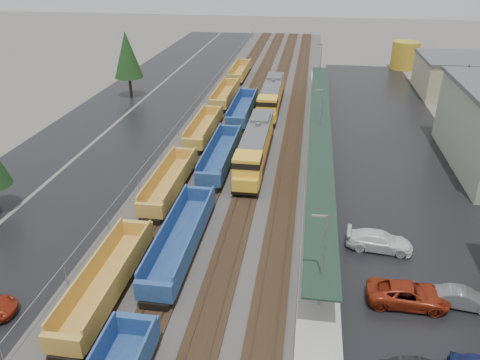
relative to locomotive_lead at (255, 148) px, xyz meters
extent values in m
cube|color=#302D2B|center=(-2.00, 15.82, -2.26)|extent=(20.00, 160.00, 0.08)
cube|color=black|center=(-8.00, 15.82, -2.15)|extent=(2.60, 160.00, 0.15)
cube|color=#473326|center=(-8.72, 15.82, -2.04)|extent=(0.08, 160.00, 0.07)
cube|color=#473326|center=(-7.28, 15.82, -2.04)|extent=(0.08, 160.00, 0.07)
cube|color=black|center=(-4.00, 15.82, -2.15)|extent=(2.60, 160.00, 0.15)
cube|color=#473326|center=(-4.72, 15.82, -2.04)|extent=(0.08, 160.00, 0.07)
cube|color=#473326|center=(-3.28, 15.82, -2.04)|extent=(0.08, 160.00, 0.07)
cube|color=black|center=(0.00, 15.82, -2.15)|extent=(2.60, 160.00, 0.15)
cube|color=#473326|center=(-0.72, 15.82, -2.04)|extent=(0.08, 160.00, 0.07)
cube|color=#473326|center=(0.72, 15.82, -2.04)|extent=(0.08, 160.00, 0.07)
cube|color=black|center=(4.00, 15.82, -2.15)|extent=(2.60, 160.00, 0.15)
cube|color=#473326|center=(3.28, 15.82, -2.04)|extent=(0.08, 160.00, 0.07)
cube|color=#473326|center=(4.72, 15.82, -2.04)|extent=(0.08, 160.00, 0.07)
cube|color=black|center=(-17.00, 15.82, -2.29)|extent=(10.00, 160.00, 0.02)
cube|color=black|center=(-27.00, 15.82, -2.29)|extent=(9.00, 160.00, 0.02)
cube|color=black|center=(17.00, 5.82, -2.29)|extent=(16.00, 100.00, 0.02)
cube|color=#9E9B93|center=(7.50, 5.82, -1.95)|extent=(3.00, 80.00, 0.70)
cylinder|color=gray|center=(7.50, -19.18, -0.40)|extent=(0.16, 0.16, 2.40)
cylinder|color=gray|center=(7.50, -4.18, -0.40)|extent=(0.16, 0.16, 2.40)
cylinder|color=gray|center=(7.50, 10.82, -0.40)|extent=(0.16, 0.16, 2.40)
cylinder|color=gray|center=(7.50, 25.82, -0.40)|extent=(0.16, 0.16, 2.40)
cylinder|color=gray|center=(7.50, 40.82, -0.40)|extent=(0.16, 0.16, 2.40)
cube|color=#192D22|center=(7.50, 5.82, 0.90)|extent=(2.60, 65.00, 0.15)
cylinder|color=gray|center=(7.50, -24.18, 1.70)|extent=(0.12, 0.12, 8.00)
cube|color=gray|center=(7.00, -24.18, 5.60)|extent=(1.00, 0.15, 0.12)
cylinder|color=gray|center=(7.50, 5.82, 1.70)|extent=(0.12, 0.12, 8.00)
cube|color=gray|center=(7.00, 5.82, 5.60)|extent=(1.00, 0.15, 0.12)
cylinder|color=gray|center=(7.50, 35.82, 1.70)|extent=(0.12, 0.12, 8.00)
cube|color=gray|center=(7.00, 35.82, 5.60)|extent=(1.00, 0.15, 0.12)
cylinder|color=gray|center=(-11.50, -32.18, -1.30)|extent=(0.08, 0.08, 2.00)
cylinder|color=gray|center=(-11.50, -24.18, -1.30)|extent=(0.08, 0.08, 2.00)
cylinder|color=gray|center=(-11.50, -16.18, -1.30)|extent=(0.08, 0.08, 2.00)
cylinder|color=gray|center=(-11.50, -8.18, -1.30)|extent=(0.08, 0.08, 2.00)
cylinder|color=gray|center=(-11.50, -0.18, -1.30)|extent=(0.08, 0.08, 2.00)
cylinder|color=gray|center=(-11.50, 7.82, -1.30)|extent=(0.08, 0.08, 2.00)
cylinder|color=gray|center=(-11.50, 15.82, -1.30)|extent=(0.08, 0.08, 2.00)
cylinder|color=gray|center=(-11.50, 23.82, -1.30)|extent=(0.08, 0.08, 2.00)
cylinder|color=gray|center=(-11.50, 31.82, -1.30)|extent=(0.08, 0.08, 2.00)
cylinder|color=gray|center=(-11.50, 39.82, -1.30)|extent=(0.08, 0.08, 2.00)
cylinder|color=gray|center=(-11.50, 47.82, -1.30)|extent=(0.08, 0.08, 2.00)
cylinder|color=gray|center=(-11.50, 55.82, -1.30)|extent=(0.08, 0.08, 2.00)
cylinder|color=gray|center=(-11.50, 63.82, -1.30)|extent=(0.08, 0.08, 2.00)
cylinder|color=gray|center=(-11.50, 71.82, -1.30)|extent=(0.08, 0.08, 2.00)
cylinder|color=gray|center=(-11.50, 79.82, -1.30)|extent=(0.08, 0.08, 2.00)
cylinder|color=gray|center=(-11.50, 87.82, -1.30)|extent=(0.08, 0.08, 2.00)
cube|color=gray|center=(-11.50, 15.82, -0.30)|extent=(0.05, 160.00, 0.05)
cube|color=gray|center=(34.00, 35.82, 0.70)|extent=(18.00, 14.00, 6.00)
cube|color=#59595B|center=(34.00, 35.82, 3.95)|extent=(18.36, 14.28, 0.50)
ellipsoid|color=#51634D|center=(-32.00, 155.82, -2.30)|extent=(154.00, 110.00, 19.80)
ellipsoid|color=#51634D|center=(38.00, 165.82, -2.30)|extent=(196.00, 140.00, 25.20)
cylinder|color=#332316|center=(-25.00, 25.82, -0.65)|extent=(0.50, 0.50, 3.30)
cone|color=black|center=(-25.00, 25.82, 4.85)|extent=(4.84, 4.84, 7.70)
cylinder|color=#332316|center=(26.00, 13.82, -0.80)|extent=(0.50, 0.50, 3.00)
cone|color=black|center=(26.00, 13.82, 4.20)|extent=(4.40, 4.40, 7.00)
cube|color=black|center=(0.00, 0.67, -1.48)|extent=(2.83, 18.85, 0.38)
cube|color=yellow|center=(0.00, 1.61, 0.12)|extent=(2.64, 15.08, 2.83)
cube|color=yellow|center=(0.00, -6.68, 0.31)|extent=(2.83, 3.02, 3.20)
cube|color=black|center=(0.00, -6.68, 1.25)|extent=(2.87, 3.06, 0.66)
cube|color=yellow|center=(0.00, -8.38, -0.63)|extent=(2.64, 0.94, 1.32)
cube|color=#59595B|center=(0.00, 1.61, 1.63)|extent=(2.69, 15.08, 0.33)
cube|color=maroon|center=(-1.34, 1.61, -1.01)|extent=(0.04, 15.08, 0.33)
cube|color=maroon|center=(1.34, 1.61, -1.01)|extent=(0.04, 15.08, 0.33)
cube|color=black|center=(0.00, 0.67, -1.86)|extent=(2.07, 5.65, 0.57)
cube|color=black|center=(0.00, -5.93, -1.76)|extent=(2.26, 3.77, 0.47)
cube|color=black|center=(0.00, 7.26, -1.76)|extent=(2.26, 3.77, 0.47)
cylinder|color=#59595B|center=(0.00, 2.55, 1.91)|extent=(0.66, 0.66, 0.47)
cube|color=#59595B|center=(0.00, 5.38, 1.86)|extent=(2.26, 3.77, 0.47)
cube|color=black|center=(0.00, 21.67, -1.48)|extent=(2.83, 18.85, 0.38)
cube|color=yellow|center=(0.00, 22.61, 0.12)|extent=(2.64, 15.08, 2.83)
cube|color=yellow|center=(0.00, 14.32, 0.31)|extent=(2.83, 3.02, 3.20)
cube|color=black|center=(0.00, 14.32, 1.25)|extent=(2.87, 3.06, 0.66)
cube|color=yellow|center=(0.00, 12.62, -0.63)|extent=(2.64, 0.94, 1.32)
cube|color=#59595B|center=(0.00, 22.61, 1.63)|extent=(2.69, 15.08, 0.33)
cube|color=maroon|center=(-1.34, 22.61, -1.01)|extent=(0.04, 15.08, 0.33)
cube|color=maroon|center=(1.34, 22.61, -1.01)|extent=(0.04, 15.08, 0.33)
cube|color=black|center=(0.00, 21.67, -1.86)|extent=(2.07, 5.65, 0.57)
cube|color=black|center=(0.00, 15.07, -1.76)|extent=(2.26, 3.77, 0.47)
cube|color=black|center=(0.00, 28.26, -1.76)|extent=(2.26, 3.77, 0.47)
cylinder|color=#59595B|center=(0.00, 23.55, 1.91)|extent=(0.66, 0.66, 0.47)
cube|color=#59595B|center=(0.00, 26.38, 1.86)|extent=(2.26, 3.77, 0.47)
cube|color=gold|center=(-8.00, -24.55, -1.44)|extent=(2.65, 12.89, 0.25)
cube|color=gold|center=(-9.27, -24.55, -0.52)|extent=(0.15, 12.89, 1.84)
cube|color=gold|center=(-6.73, -24.55, -0.52)|extent=(0.15, 12.89, 1.84)
cube|color=gold|center=(-8.00, -31.20, -0.73)|extent=(2.65, 0.51, 1.43)
cube|color=gold|center=(-8.00, -17.90, -0.73)|extent=(2.65, 0.51, 1.43)
cube|color=black|center=(-8.00, -30.49, -1.75)|extent=(2.04, 2.24, 0.51)
cube|color=black|center=(-8.00, -18.62, -1.75)|extent=(2.04, 2.24, 0.51)
cube|color=gold|center=(-8.00, -8.09, -1.44)|extent=(2.65, 12.89, 0.25)
cube|color=gold|center=(-9.27, -8.09, -0.52)|extent=(0.15, 12.89, 1.84)
cube|color=gold|center=(-6.73, -8.09, -0.52)|extent=(0.15, 12.89, 1.84)
cube|color=gold|center=(-8.00, -14.74, -0.73)|extent=(2.65, 0.51, 1.43)
cube|color=gold|center=(-8.00, -1.44, -0.73)|extent=(2.65, 0.51, 1.43)
cube|color=black|center=(-8.00, -14.03, -1.75)|extent=(2.04, 2.24, 0.51)
cube|color=black|center=(-8.00, -2.16, -1.75)|extent=(2.04, 2.24, 0.51)
cube|color=gold|center=(-8.00, 8.37, -1.44)|extent=(2.65, 12.89, 0.25)
cube|color=gold|center=(-9.27, 8.37, -0.52)|extent=(0.15, 12.89, 1.84)
cube|color=gold|center=(-6.73, 8.37, -0.52)|extent=(0.15, 12.89, 1.84)
cube|color=gold|center=(-8.00, 1.72, -0.73)|extent=(2.65, 0.51, 1.43)
cube|color=gold|center=(-8.00, 15.02, -0.73)|extent=(2.65, 0.51, 1.43)
cube|color=black|center=(-8.00, 2.43, -1.75)|extent=(2.04, 2.24, 0.51)
cube|color=black|center=(-8.00, 14.30, -1.75)|extent=(2.04, 2.24, 0.51)
cube|color=gold|center=(-8.00, 24.83, -1.44)|extent=(2.65, 12.89, 0.25)
cube|color=gold|center=(-9.27, 24.83, -0.52)|extent=(0.15, 12.89, 1.84)
cube|color=gold|center=(-6.73, 24.83, -0.52)|extent=(0.15, 12.89, 1.84)
cube|color=gold|center=(-8.00, 18.18, -0.73)|extent=(2.65, 0.51, 1.43)
cube|color=gold|center=(-8.00, 31.48, -0.73)|extent=(2.65, 0.51, 1.43)
cube|color=black|center=(-8.00, 18.89, -1.75)|extent=(2.04, 2.24, 0.51)
cube|color=black|center=(-8.00, 30.76, -1.75)|extent=(2.04, 2.24, 0.51)
cube|color=gold|center=(-8.00, 41.29, -1.44)|extent=(2.65, 12.89, 0.25)
cube|color=gold|center=(-9.27, 41.29, -0.52)|extent=(0.15, 12.89, 1.84)
cube|color=gold|center=(-6.73, 41.29, -0.52)|extent=(0.15, 12.89, 1.84)
cube|color=gold|center=(-8.00, 34.64, -0.73)|extent=(2.65, 0.51, 1.43)
cube|color=gold|center=(-8.00, 47.94, -0.73)|extent=(2.65, 0.51, 1.43)
cube|color=black|center=(-8.00, 35.35, -1.75)|extent=(2.04, 2.24, 0.51)
cube|color=black|center=(-8.00, 47.23, -1.75)|extent=(2.04, 2.24, 0.51)
cube|color=navy|center=(-4.00, -29.01, -0.66)|extent=(2.79, 0.54, 1.50)
cube|color=black|center=(-4.00, -29.76, -1.73)|extent=(2.15, 2.36, 0.54)
cube|color=navy|center=(-4.00, -18.39, -1.41)|extent=(2.79, 14.15, 0.27)
cube|color=navy|center=(-5.34, -18.39, -0.45)|extent=(0.16, 14.15, 1.93)
cube|color=navy|center=(-2.66, -18.39, -0.45)|extent=(0.16, 14.15, 1.93)
cube|color=navy|center=(-4.00, -25.68, -0.66)|extent=(2.79, 0.54, 1.50)
cube|color=navy|center=(-4.00, -11.10, -0.66)|extent=(2.79, 0.54, 1.50)
cube|color=black|center=(-4.00, -24.93, -1.73)|extent=(2.15, 2.36, 0.54)
cube|color=black|center=(-4.00, -11.85, -1.73)|extent=(2.15, 2.36, 0.54)
cube|color=navy|center=(-4.00, -0.49, -1.41)|extent=(2.79, 14.15, 0.27)
cube|color=navy|center=(-5.34, -0.49, -0.45)|extent=(0.16, 14.15, 1.93)
cube|color=navy|center=(-2.66, -0.49, -0.45)|extent=(0.16, 14.15, 1.93)
cube|color=navy|center=(-4.00, -7.78, -0.66)|extent=(2.79, 0.54, 1.50)
cube|color=navy|center=(-4.00, 6.80, -0.66)|extent=(2.79, 0.54, 1.50)
cube|color=black|center=(-4.00, -7.03, -1.73)|extent=(2.15, 2.36, 0.54)
cube|color=black|center=(-4.00, 6.05, -1.73)|extent=(2.15, 2.36, 0.54)
cube|color=navy|center=(-4.00, 17.42, -1.41)|extent=(2.79, 14.15, 0.27)
cube|color=navy|center=(-5.34, 17.42, -0.45)|extent=(0.16, 14.15, 1.93)
cube|color=navy|center=(-2.66, 17.42, -0.45)|extent=(0.16, 14.15, 1.93)
cube|color=navy|center=(-4.00, 10.13, -0.66)|extent=(2.79, 0.54, 1.50)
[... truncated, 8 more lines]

